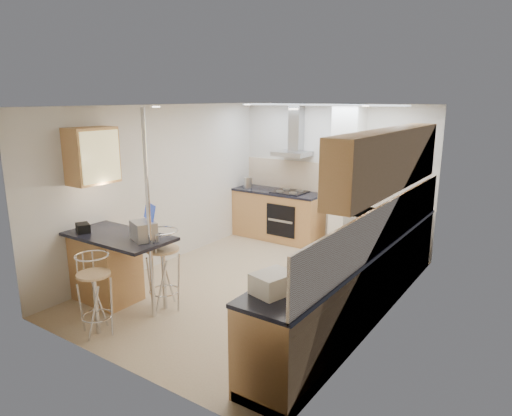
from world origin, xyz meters
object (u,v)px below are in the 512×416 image
Objects in this scene: laptop at (144,231)px; bar_stool_end at (164,269)px; microwave at (367,225)px; bread_bin at (273,283)px; bar_stool_near at (95,294)px.

laptop is 0.31× the size of bar_stool_end.
microwave is 2.02m from bread_bin.
bread_bin reaches higher than bar_stool_near.
bar_stool_near is at bearing -157.41° from bread_bin.
bread_bin is (-0.09, -2.02, -0.07)m from microwave.
bar_stool_near is at bearing 136.40° from microwave.
bread_bin is (1.97, -0.57, 0.49)m from bar_stool_end.
laptop is 0.91m from bar_stool_near.
laptop is 0.57m from bar_stool_end.
bread_bin is at bearing 177.56° from microwave.
laptop is 2.11m from bread_bin.
bar_stool_end is at bearing 125.16° from microwave.
bar_stool_end is (0.17, 0.89, 0.05)m from bar_stool_near.
microwave is 0.62× the size of bar_stool_near.
bread_bin is (2.08, -0.39, -0.04)m from laptop.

